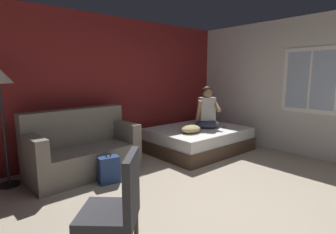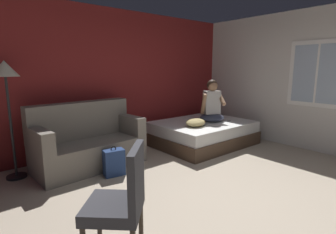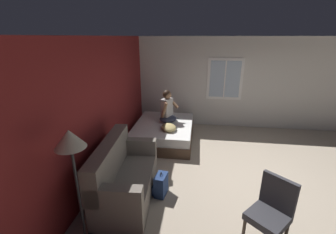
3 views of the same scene
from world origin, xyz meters
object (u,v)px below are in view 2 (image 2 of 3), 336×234
(side_chair, at_px, (122,199))
(throw_pillow, at_px, (196,122))
(bed, at_px, (202,133))
(person_seated, at_px, (212,105))
(backpack, at_px, (114,163))
(couch, at_px, (88,143))
(floor_lamp, at_px, (6,80))
(cell_phone, at_px, (229,121))

(side_chair, distance_m, throw_pillow, 3.12)
(bed, bearing_deg, side_chair, -147.62)
(person_seated, relative_size, backpack, 1.91)
(bed, bearing_deg, couch, 172.16)
(side_chair, height_order, floor_lamp, floor_lamp)
(couch, bearing_deg, cell_phone, -12.99)
(couch, relative_size, cell_phone, 12.17)
(backpack, distance_m, floor_lamp, 1.89)
(couch, xyz_separation_m, cell_phone, (2.84, -0.66, 0.09))
(couch, bearing_deg, backpack, -77.75)
(couch, height_order, person_seated, person_seated)
(couch, bearing_deg, side_chair, -105.83)
(person_seated, distance_m, cell_phone, 0.51)
(throw_pillow, xyz_separation_m, floor_lamp, (-3.00, 0.73, 0.88))
(person_seated, bearing_deg, side_chair, -150.24)
(throw_pillow, xyz_separation_m, cell_phone, (0.87, -0.14, -0.07))
(couch, height_order, side_chair, couch)
(person_seated, relative_size, cell_phone, 6.08)
(bed, relative_size, person_seated, 2.27)
(throw_pillow, bearing_deg, side_chair, -146.61)
(side_chair, xyz_separation_m, floor_lamp, (-0.39, 2.45, 0.90))
(bed, bearing_deg, backpack, -172.47)
(person_seated, xyz_separation_m, cell_phone, (0.27, -0.25, -0.35))
(throw_pillow, distance_m, floor_lamp, 3.21)
(bed, height_order, floor_lamp, floor_lamp)
(person_seated, height_order, throw_pillow, person_seated)
(side_chair, relative_size, floor_lamp, 0.58)
(cell_phone, bearing_deg, side_chair, -101.97)
(backpack, bearing_deg, cell_phone, -0.67)
(couch, distance_m, cell_phone, 2.92)
(cell_phone, height_order, floor_lamp, floor_lamp)
(person_seated, bearing_deg, bed, 157.80)
(bed, distance_m, floor_lamp, 3.64)
(side_chair, relative_size, throw_pillow, 2.04)
(backpack, bearing_deg, bed, 7.53)
(person_seated, height_order, floor_lamp, floor_lamp)
(person_seated, relative_size, throw_pillow, 1.82)
(floor_lamp, bearing_deg, couch, -11.67)
(couch, xyz_separation_m, backpack, (0.14, -0.62, -0.20))
(bed, relative_size, cell_phone, 13.81)
(side_chair, bearing_deg, bed, 32.38)
(person_seated, bearing_deg, couch, 171.03)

